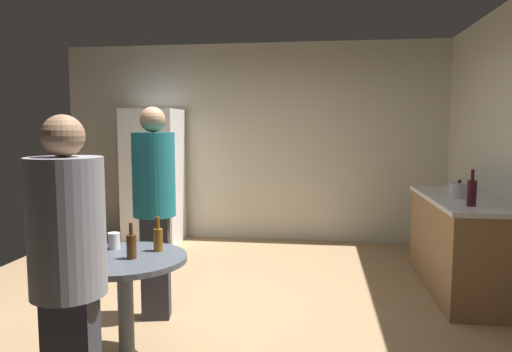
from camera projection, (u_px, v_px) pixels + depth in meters
name	position (u px, v px, depth m)	size (l,w,h in m)	color
ground_plane	(209.00, 314.00, 4.06)	(5.20, 5.20, 0.10)	#9E7C56
wall_back	(252.00, 143.00, 6.51)	(5.32, 0.06, 2.70)	beige
refrigerator	(154.00, 177.00, 6.31)	(0.70, 0.68, 1.80)	white
kitchen_counter	(460.00, 243.00, 4.49)	(0.64, 1.75, 0.90)	olive
kettle	(459.00, 191.00, 4.38)	(0.24, 0.17, 0.18)	#B2B2B7
wine_bottle_on_counter	(472.00, 192.00, 3.92)	(0.08, 0.08, 0.31)	#3F141E
foreground_table	(125.00, 273.00, 3.01)	(0.80, 0.80, 0.73)	#4C515B
beer_bottle_amber	(158.00, 239.00, 3.13)	(0.06, 0.06, 0.23)	#8C5919
beer_bottle_brown	(131.00, 246.00, 2.95)	(0.06, 0.06, 0.23)	#593314
plastic_cup_white	(114.00, 241.00, 3.19)	(0.08, 0.08, 0.11)	white
person_in_gray_shirt	(68.00, 263.00, 2.13)	(0.38, 0.38, 1.62)	#2D2D38
person_in_teal_shirt	(154.00, 196.00, 3.76)	(0.40, 0.40, 1.72)	#2D2D38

